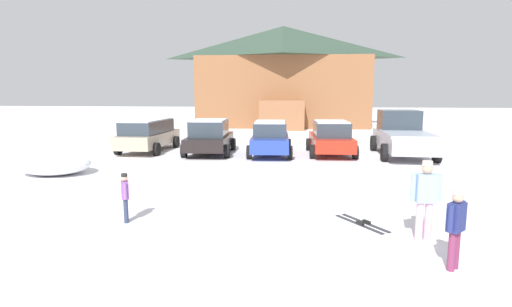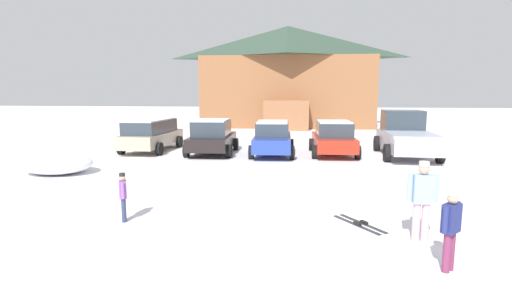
{
  "view_description": "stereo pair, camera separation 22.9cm",
  "coord_description": "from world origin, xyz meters",
  "views": [
    {
      "loc": [
        1.5,
        -4.21,
        3.02
      ],
      "look_at": [
        0.04,
        8.52,
        1.06
      ],
      "focal_mm": 28.0,
      "sensor_mm": 36.0,
      "label": 1
    },
    {
      "loc": [
        1.72,
        -4.18,
        3.02
      ],
      "look_at": [
        0.04,
        8.52,
        1.06
      ],
      "focal_mm": 28.0,
      "sensor_mm": 36.0,
      "label": 2
    }
  ],
  "objects": [
    {
      "name": "skier_child_in_purple_jacket",
      "position": [
        -2.56,
        4.43,
        0.66
      ],
      "size": [
        0.27,
        0.4,
        1.16
      ],
      "color": "#2E3856",
      "rests_on": "ground"
    },
    {
      "name": "parked_red_sedan",
      "position": [
        2.93,
        15.44,
        0.84
      ],
      "size": [
        2.35,
        4.37,
        1.66
      ],
      "color": "red",
      "rests_on": "ground"
    },
    {
      "name": "ski_lodge",
      "position": [
        -0.26,
        32.7,
        4.52
      ],
      "size": [
        15.64,
        9.65,
        8.9
      ],
      "color": "brown",
      "rests_on": "ground"
    },
    {
      "name": "pickup_truck",
      "position": [
        6.32,
        15.6,
        0.99
      ],
      "size": [
        2.57,
        5.62,
        2.15
      ],
      "color": "#B4B6BF",
      "rests_on": "ground"
    },
    {
      "name": "plowed_snow_pile",
      "position": [
        -7.62,
        9.45,
        0.38
      ],
      "size": [
        2.65,
        2.12,
        0.76
      ],
      "primitive_type": "ellipsoid",
      "color": "white",
      "rests_on": "ground"
    },
    {
      "name": "skier_teen_in_navy_coat",
      "position": [
        4.13,
        2.63,
        0.79
      ],
      "size": [
        0.38,
        0.41,
        1.41
      ],
      "color": "#782E51",
      "rests_on": "ground"
    },
    {
      "name": "skier_adult_in_blue_parka",
      "position": [
        4.02,
        3.97,
        0.94
      ],
      "size": [
        0.62,
        0.27,
        1.67
      ],
      "color": "#EBB4CF",
      "rests_on": "ground"
    },
    {
      "name": "parked_beige_suv",
      "position": [
        -6.38,
        15.56,
        0.9
      ],
      "size": [
        2.23,
        4.72,
        1.66
      ],
      "color": "tan",
      "rests_on": "ground"
    },
    {
      "name": "parked_blue_hatchback",
      "position": [
        0.0,
        14.99,
        0.84
      ],
      "size": [
        2.26,
        4.48,
        1.66
      ],
      "color": "#253EA4",
      "rests_on": "ground"
    },
    {
      "name": "pair_of_skis",
      "position": [
        2.93,
        4.9,
        0.02
      ],
      "size": [
        1.11,
        1.41,
        0.08
      ],
      "color": "#292D31",
      "rests_on": "ground"
    },
    {
      "name": "parked_black_sedan",
      "position": [
        -3.01,
        15.01,
        0.85
      ],
      "size": [
        2.44,
        4.29,
        1.71
      ],
      "color": "black",
      "rests_on": "ground"
    }
  ]
}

